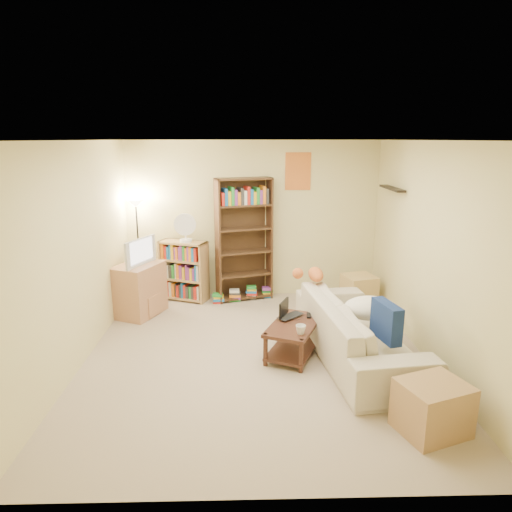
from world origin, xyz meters
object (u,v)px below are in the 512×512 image
object	(u,v)px
tabby_cat	(313,274)
tv_stand	(139,290)
television	(137,251)
tall_bookshelf	(244,237)
side_table	(359,291)
short_bookshelf	(184,271)
desk_fan	(185,227)
floor_lamp	(137,220)
end_cabinet	(432,408)
mug	(301,330)
sofa	(357,330)
coffee_table	(294,335)
laptop	(294,318)

from	to	relation	value
tabby_cat	tv_stand	size ratio (longest dim) A/B	0.71
television	tall_bookshelf	size ratio (longest dim) A/B	0.34
television	side_table	bearing A→B (deg)	-62.91
short_bookshelf	desk_fan	xyz separation A→B (m)	(0.05, -0.05, 0.71)
television	side_table	xyz separation A→B (m)	(3.29, 0.20, -0.70)
short_bookshelf	floor_lamp	world-z (taller)	floor_lamp
tv_stand	floor_lamp	world-z (taller)	floor_lamp
tall_bookshelf	floor_lamp	size ratio (longest dim) A/B	1.20
television	end_cabinet	bearing A→B (deg)	-108.60
floor_lamp	end_cabinet	size ratio (longest dim) A/B	2.89
tabby_cat	mug	distance (m)	1.15
tabby_cat	television	distance (m)	2.52
floor_lamp	end_cabinet	xyz separation A→B (m)	(3.31, -3.55, -1.06)
television	floor_lamp	size ratio (longest dim) A/B	0.41
tv_stand	sofa	bearing A→B (deg)	-3.17
coffee_table	end_cabinet	world-z (taller)	end_cabinet
laptop	end_cabinet	size ratio (longest dim) A/B	0.75
sofa	desk_fan	bearing A→B (deg)	40.63
laptop	tall_bookshelf	distance (m)	2.03
floor_lamp	sofa	bearing A→B (deg)	-35.20
tv_stand	side_table	xyz separation A→B (m)	(3.29, 0.20, -0.13)
mug	coffee_table	bearing A→B (deg)	98.46
coffee_table	end_cabinet	xyz separation A→B (m)	(1.06, -1.51, -0.02)
tv_stand	side_table	distance (m)	3.30
end_cabinet	floor_lamp	bearing A→B (deg)	133.02
tabby_cat	mug	xyz separation A→B (m)	(-0.28, -1.07, -0.32)
desk_fan	side_table	size ratio (longest dim) A/B	0.89
tabby_cat	laptop	size ratio (longest dim) A/B	1.28
sofa	tall_bookshelf	distance (m)	2.55
side_table	sofa	bearing A→B (deg)	-104.62
tv_stand	short_bookshelf	xyz separation A→B (m)	(0.57, 0.62, 0.10)
tall_bookshelf	short_bookshelf	bearing A→B (deg)	163.61
television	floor_lamp	world-z (taller)	floor_lamp
tall_bookshelf	side_table	xyz separation A→B (m)	(1.75, -0.43, -0.77)
tall_bookshelf	short_bookshelf	size ratio (longest dim) A/B	2.03
coffee_table	end_cabinet	distance (m)	1.85
sofa	tabby_cat	world-z (taller)	tabby_cat
coffee_table	side_table	distance (m)	1.95
tabby_cat	side_table	bearing A→B (deg)	43.30
television	desk_fan	distance (m)	0.88
mug	floor_lamp	world-z (taller)	floor_lamp
tv_stand	end_cabinet	size ratio (longest dim) A/B	1.36
mug	tall_bookshelf	bearing A→B (deg)	105.34
television	end_cabinet	size ratio (longest dim) A/B	1.18
mug	end_cabinet	world-z (taller)	mug
television	short_bookshelf	xyz separation A→B (m)	(0.57, 0.62, -0.47)
tabby_cat	tv_stand	xyz separation A→B (m)	(-2.45, 0.59, -0.39)
floor_lamp	end_cabinet	world-z (taller)	floor_lamp
tall_bookshelf	side_table	world-z (taller)	tall_bookshelf
mug	desk_fan	world-z (taller)	desk_fan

